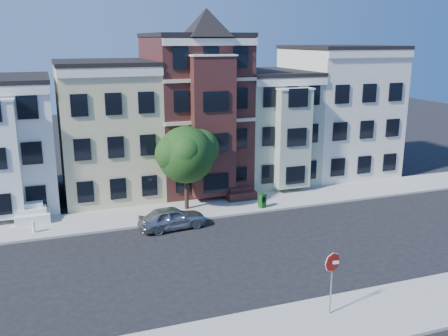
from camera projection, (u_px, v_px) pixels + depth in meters
name	position (u px, v px, depth m)	size (l,w,h in m)	color
ground	(267.00, 250.00, 28.84)	(120.00, 120.00, 0.00)	black
far_sidewalk	(221.00, 207.00, 36.11)	(60.00, 4.00, 0.15)	#9E9B93
near_sidewalk	(343.00, 320.00, 21.54)	(60.00, 4.00, 0.15)	#9E9B93
house_yellow	(107.00, 130.00, 38.50)	(7.00, 9.00, 10.00)	beige
house_brown	(194.00, 113.00, 40.54)	(7.00, 9.00, 12.00)	#401D1A
house_green	(267.00, 127.00, 43.04)	(6.00, 9.00, 9.00)	#9AAA92
house_cream	(337.00, 111.00, 45.08)	(8.00, 9.00, 11.00)	silver
street_tree	(186.00, 159.00, 34.59)	(6.28, 6.28, 7.31)	#26531C
parked_car	(172.00, 218.00, 31.99)	(1.73, 4.29, 1.46)	#9FA2A8
newspaper_box	(262.00, 201.00, 35.62)	(0.45, 0.40, 0.99)	#105012
fire_hydrant	(34.00, 228.00, 31.04)	(0.21, 0.21, 0.59)	white
stop_sign	(331.00, 280.00, 21.56)	(0.90, 0.13, 3.26)	#A7130A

